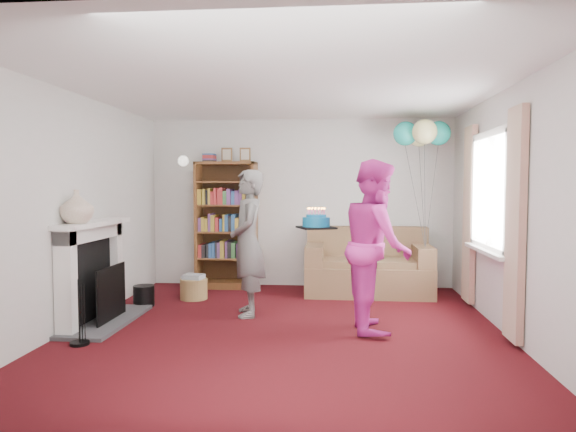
# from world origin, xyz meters

# --- Properties ---
(ground) EXTENTS (5.00, 5.00, 0.00)m
(ground) POSITION_xyz_m (0.00, 0.00, 0.00)
(ground) COLOR #320708
(ground) RESTS_ON ground
(wall_back) EXTENTS (4.50, 0.02, 2.50)m
(wall_back) POSITION_xyz_m (0.00, 2.51, 1.25)
(wall_back) COLOR silver
(wall_back) RESTS_ON ground
(wall_left) EXTENTS (0.02, 5.00, 2.50)m
(wall_left) POSITION_xyz_m (-2.26, 0.00, 1.25)
(wall_left) COLOR silver
(wall_left) RESTS_ON ground
(wall_right) EXTENTS (0.02, 5.00, 2.50)m
(wall_right) POSITION_xyz_m (2.26, 0.00, 1.25)
(wall_right) COLOR silver
(wall_right) RESTS_ON ground
(ceiling) EXTENTS (4.50, 5.00, 0.01)m
(ceiling) POSITION_xyz_m (0.00, 0.00, 2.50)
(ceiling) COLOR white
(ceiling) RESTS_ON wall_back
(fireplace) EXTENTS (0.55, 1.80, 1.12)m
(fireplace) POSITION_xyz_m (-2.09, 0.19, 0.51)
(fireplace) COLOR #3F3F42
(fireplace) RESTS_ON ground
(window_bay) EXTENTS (0.14, 2.02, 2.20)m
(window_bay) POSITION_xyz_m (2.21, 0.60, 1.20)
(window_bay) COLOR white
(window_bay) RESTS_ON ground
(wall_sconce) EXTENTS (0.16, 0.23, 0.16)m
(wall_sconce) POSITION_xyz_m (-1.75, 2.36, 1.88)
(wall_sconce) COLOR gold
(wall_sconce) RESTS_ON ground
(bookcase) EXTENTS (0.88, 0.42, 2.07)m
(bookcase) POSITION_xyz_m (-1.08, 2.30, 0.91)
(bookcase) COLOR #472B14
(bookcase) RESTS_ON ground
(sofa) EXTENTS (1.73, 0.92, 0.92)m
(sofa) POSITION_xyz_m (0.99, 2.07, 0.34)
(sofa) COLOR brown
(sofa) RESTS_ON ground
(wicker_basket) EXTENTS (0.36, 0.36, 0.33)m
(wicker_basket) POSITION_xyz_m (-1.35, 1.44, 0.15)
(wicker_basket) COLOR olive
(wicker_basket) RESTS_ON ground
(person_striped) EXTENTS (0.53, 0.69, 1.70)m
(person_striped) POSITION_xyz_m (-0.49, 0.67, 0.85)
(person_striped) COLOR black
(person_striped) RESTS_ON ground
(person_magenta) EXTENTS (0.72, 0.90, 1.79)m
(person_magenta) POSITION_xyz_m (0.95, 0.21, 0.89)
(person_magenta) COLOR #CF2994
(person_magenta) RESTS_ON ground
(birthday_cake) EXTENTS (0.35, 0.35, 0.22)m
(birthday_cake) POSITION_xyz_m (0.32, 0.31, 1.12)
(birthday_cake) COLOR black
(birthday_cake) RESTS_ON ground
(balloons) EXTENTS (0.77, 0.77, 1.71)m
(balloons) POSITION_xyz_m (1.69, 1.97, 2.22)
(balloons) COLOR #3F3F3F
(balloons) RESTS_ON ground
(mantel_vase) EXTENTS (0.40, 0.40, 0.35)m
(mantel_vase) POSITION_xyz_m (-2.12, -0.15, 1.30)
(mantel_vase) COLOR beige
(mantel_vase) RESTS_ON fireplace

